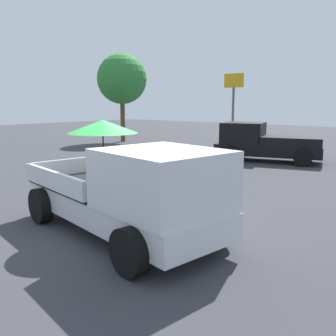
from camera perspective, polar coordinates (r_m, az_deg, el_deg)
ground_plane at (r=7.90m, az=-7.54°, el=-9.97°), size 80.00×80.00×0.00m
pickup_truck_main at (r=7.25m, az=-5.74°, el=-3.55°), size 5.28×2.89×2.36m
pickup_truck_red at (r=17.77m, az=14.80°, el=3.87°), size 5.11×3.18×1.80m
motel_sign at (r=25.03m, az=10.22°, el=11.30°), size 1.40×0.16×4.64m
tree_by_lot at (r=26.42m, az=-7.24°, el=13.65°), size 3.48×3.48×6.14m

